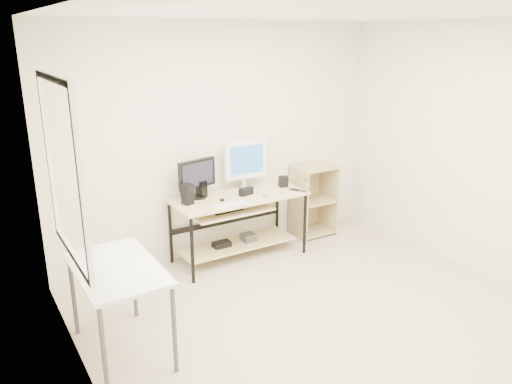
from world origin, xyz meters
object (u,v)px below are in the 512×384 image
object	(u,v)px
audio_controller	(203,189)
shelf_unit	(311,200)
desk	(237,214)
white_imac	(246,161)
black_monitor	(197,176)
side_table	(117,276)

from	to	relation	value
audio_controller	shelf_unit	bearing A→B (deg)	-20.90
desk	white_imac	world-z (taller)	white_imac
audio_controller	black_monitor	bearing A→B (deg)	142.13
desk	side_table	world-z (taller)	same
side_table	white_imac	bearing A→B (deg)	33.44
audio_controller	white_imac	bearing A→B (deg)	-17.19
side_table	black_monitor	distance (m)	1.78
side_table	shelf_unit	world-z (taller)	shelf_unit
black_monitor	desk	bearing A→B (deg)	-34.74
white_imac	audio_controller	xyz separation A→B (m)	(-0.57, -0.05, -0.24)
shelf_unit	desk	bearing A→B (deg)	-172.23
side_table	white_imac	xyz separation A→B (m)	(1.88, 1.24, 0.41)
shelf_unit	audio_controller	bearing A→B (deg)	-179.15
desk	shelf_unit	world-z (taller)	shelf_unit
desk	black_monitor	world-z (taller)	black_monitor
black_monitor	audio_controller	world-z (taller)	black_monitor
desk	white_imac	distance (m)	0.61
shelf_unit	audio_controller	world-z (taller)	audio_controller
white_imac	audio_controller	world-z (taller)	white_imac
black_monitor	white_imac	size ratio (longest dim) A/B	0.81
shelf_unit	black_monitor	xyz separation A→B (m)	(-1.57, -0.01, 0.54)
black_monitor	white_imac	world-z (taller)	white_imac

